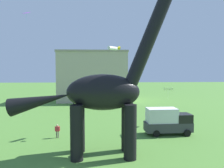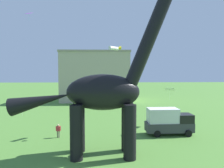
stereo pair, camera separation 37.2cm
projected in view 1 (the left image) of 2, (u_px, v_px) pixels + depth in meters
name	position (u px, v px, depth m)	size (l,w,h in m)	color
dinosaur_sculpture	(102.00, 92.00, 20.61)	(15.43, 3.27, 16.13)	black
parked_box_truck	(167.00, 121.00, 27.63)	(5.68, 2.39, 3.20)	#38383D
person_vendor_side	(57.00, 130.00, 26.22)	(0.58, 0.26, 1.56)	#6B6056
kite_high_right	(114.00, 48.00, 27.97)	(1.61, 1.57, 0.45)	white
kite_mid_left	(168.00, 89.00, 32.40)	(1.53, 1.27, 1.73)	white
kite_drifting	(26.00, 13.00, 38.69)	(1.34, 1.15, 1.48)	purple
kite_mid_center	(21.00, 103.00, 24.76)	(1.60, 1.50, 1.58)	#287AE5
background_building_block	(93.00, 76.00, 57.78)	(16.81, 11.55, 12.33)	#B7A893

